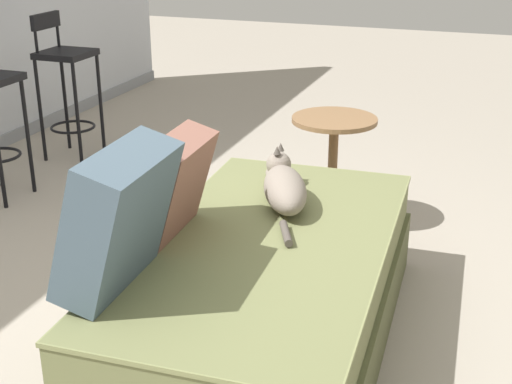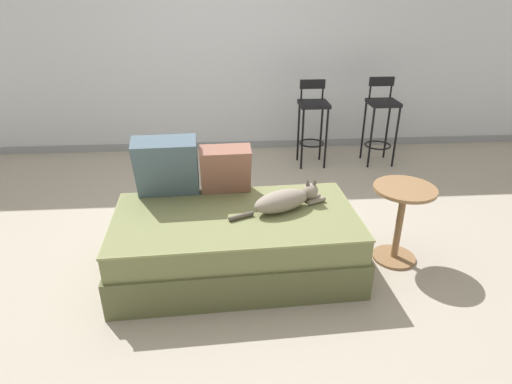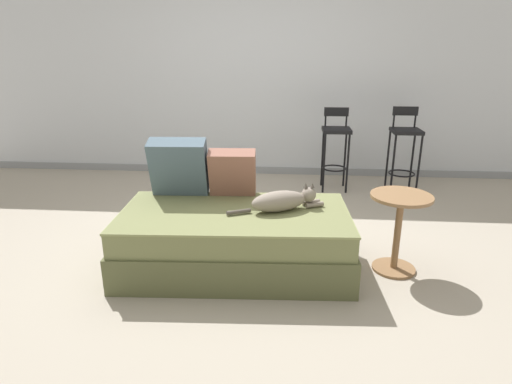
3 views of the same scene
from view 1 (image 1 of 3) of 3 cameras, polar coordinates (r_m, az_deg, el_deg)
The scene contains 7 objects.
ground_plane at distance 3.00m, azimuth -6.49°, elevation -10.59°, with size 16.00×16.00×0.00m, color #A89E8E.
couch at distance 2.74m, azimuth 0.90°, elevation -8.09°, with size 1.75×0.97×0.46m.
throw_pillow_corner at distance 2.27m, azimuth -10.96°, elevation -2.08°, with size 0.46×0.30×0.48m.
throw_pillow_middle at distance 2.63m, azimuth -6.60°, elevation 0.65°, with size 0.38×0.25×0.39m.
cat at distance 2.93m, azimuth 2.25°, elevation 0.45°, with size 0.71×0.35×0.19m.
bar_stool_by_doorway at distance 4.94m, azimuth -14.98°, elevation 8.99°, with size 0.32×0.32×0.96m.
side_table at distance 3.75m, azimuth 6.18°, elevation 2.85°, with size 0.44×0.44×0.60m.
Camera 1 is at (-2.25, -1.17, 1.60)m, focal length 50.00 mm.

